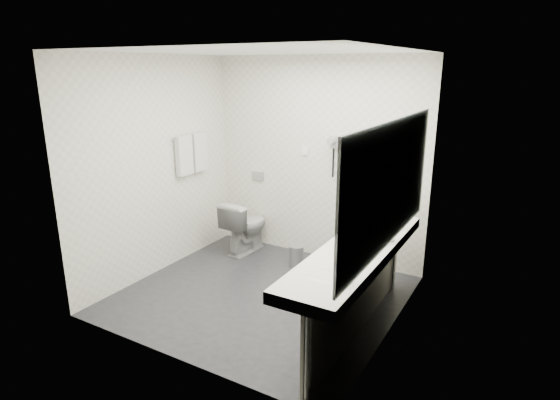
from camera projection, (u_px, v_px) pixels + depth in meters
The scene contains 32 objects.
floor at pixel (261, 295), 4.94m from camera, with size 2.80×2.80×0.00m, color #27272C.
ceiling at pixel (258, 51), 4.24m from camera, with size 2.80×2.80×0.00m, color white.
wall_back at pixel (316, 160), 5.67m from camera, with size 2.80×2.80×0.00m, color white.
wall_front at pixel (168, 218), 3.51m from camera, with size 2.80×2.80×0.00m, color white.
wall_left at pixel (157, 168), 5.26m from camera, with size 2.60×2.60×0.00m, color white.
wall_right at pixel (398, 202), 3.91m from camera, with size 2.60×2.60×0.00m, color white.
vanity_counter at pixel (357, 253), 4.01m from camera, with size 0.55×2.20×0.10m, color white.
vanity_panel at pixel (357, 297), 4.11m from camera, with size 0.03×2.15×0.75m, color #97968F.
vanity_post_near at pixel (308, 360), 3.23m from camera, with size 0.06×0.06×0.75m, color silver.
vanity_post_far at pixel (394, 258), 4.96m from camera, with size 0.06×0.06×0.75m, color silver.
mirror at pixel (391, 184), 3.70m from camera, with size 0.02×2.20×1.05m, color #B2BCC6.
basin_near at pixel (326, 278), 3.46m from camera, with size 0.40×0.31×0.05m, color white.
basin_far at pixel (380, 227), 4.54m from camera, with size 0.40×0.31×0.05m, color white.
faucet_near at pixel (350, 272), 3.34m from camera, with size 0.04×0.04×0.15m, color silver.
faucet_far at pixel (401, 222), 4.42m from camera, with size 0.04×0.04×0.15m, color silver.
soap_bottle_a at pixel (358, 239), 4.05m from camera, with size 0.04×0.04×0.10m, color white.
soap_bottle_b at pixel (359, 239), 4.06m from camera, with size 0.08×0.08×0.10m, color white.
soap_bottle_c at pixel (359, 246), 3.86m from camera, with size 0.05×0.05×0.12m, color white.
glass_left at pixel (384, 237), 4.08m from camera, with size 0.07×0.07×0.12m, color silver.
glass_right at pixel (391, 235), 4.12m from camera, with size 0.06×0.06×0.12m, color silver.
toilet at pixel (245, 226), 6.03m from camera, with size 0.39×0.69×0.70m, color white.
flush_plate at pixel (258, 176), 6.15m from camera, with size 0.18×0.02×0.12m, color #B2B5BA.
pedal_bin at pixel (297, 257), 5.61m from camera, with size 0.18×0.18×0.26m, color #B2B5BA.
bin_lid at pixel (297, 246), 5.57m from camera, with size 0.18×0.18×0.01m, color #B2B5BA.
towel_rail at pixel (190, 136), 5.61m from camera, with size 0.02×0.02×0.62m, color silver.
towel_near at pixel (184, 155), 5.55m from camera, with size 0.07×0.24×0.48m, color silver.
towel_far at pixel (199, 152), 5.78m from camera, with size 0.07×0.24×0.48m, color silver.
dryer_cradle at pixel (334, 142), 5.45m from camera, with size 0.10×0.04×0.14m, color gray.
dryer_barrel at pixel (332, 140), 5.39m from camera, with size 0.08×0.08×0.14m, color gray.
dryer_cord at pixel (333, 163), 5.51m from camera, with size 0.02×0.02×0.35m, color black.
switch_plate_a at pixel (305, 151), 5.70m from camera, with size 0.09×0.02×0.09m, color white.
switch_plate_b at pixel (358, 157), 5.37m from camera, with size 0.09×0.02×0.09m, color white.
Camera 1 is at (2.41, -3.75, 2.36)m, focal length 29.45 mm.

